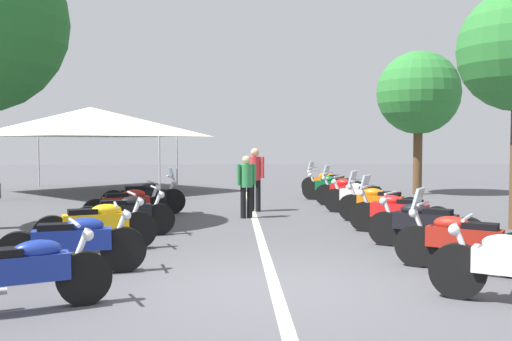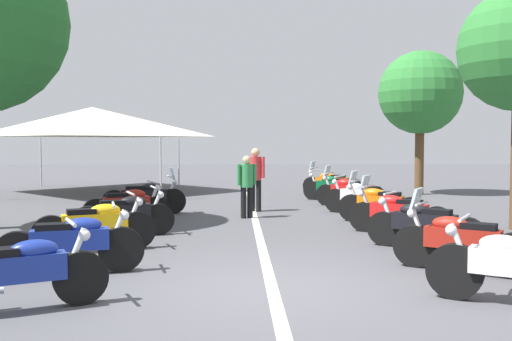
# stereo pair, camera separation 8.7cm
# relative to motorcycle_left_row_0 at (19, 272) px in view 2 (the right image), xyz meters

# --- Properties ---
(ground_plane) EXTENTS (80.00, 80.00, 0.00)m
(ground_plane) POSITION_rel_motorcycle_left_row_0_xyz_m (0.93, -2.89, -0.45)
(ground_plane) COLOR #4C4C51
(lane_centre_stripe) EXTENTS (19.84, 0.16, 0.01)m
(lane_centre_stripe) POSITION_rel_motorcycle_left_row_0_xyz_m (5.01, -2.89, -0.45)
(lane_centre_stripe) COLOR beige
(lane_centre_stripe) RESTS_ON ground_plane
(motorcycle_left_row_0) EXTENTS (1.01, 1.87, 1.00)m
(motorcycle_left_row_0) POSITION_rel_motorcycle_left_row_0_xyz_m (0.00, 0.00, 0.00)
(motorcycle_left_row_0) COLOR black
(motorcycle_left_row_0) RESTS_ON ground_plane
(motorcycle_left_row_1) EXTENTS (0.78, 2.05, 1.01)m
(motorcycle_left_row_1) POSITION_rel_motorcycle_left_row_0_xyz_m (1.76, -0.07, 0.01)
(motorcycle_left_row_1) COLOR black
(motorcycle_left_row_1) RESTS_ON ground_plane
(motorcycle_left_row_2) EXTENTS (0.96, 2.02, 1.02)m
(motorcycle_left_row_2) POSITION_rel_motorcycle_left_row_0_xyz_m (3.48, 0.00, 0.01)
(motorcycle_left_row_2) COLOR black
(motorcycle_left_row_2) RESTS_ON ground_plane
(motorcycle_left_row_3) EXTENTS (0.85, 1.98, 1.00)m
(motorcycle_left_row_3) POSITION_rel_motorcycle_left_row_0_xyz_m (5.01, -0.19, 0.00)
(motorcycle_left_row_3) COLOR black
(motorcycle_left_row_3) RESTS_ON ground_plane
(motorcycle_left_row_4) EXTENTS (0.98, 1.89, 0.99)m
(motorcycle_left_row_4) POSITION_rel_motorcycle_left_row_0_xyz_m (6.71, 0.08, -0.00)
(motorcycle_left_row_4) COLOR black
(motorcycle_left_row_4) RESTS_ON ground_plane
(motorcycle_left_row_5) EXTENTS (0.83, 2.15, 1.22)m
(motorcycle_left_row_5) POSITION_rel_motorcycle_left_row_0_xyz_m (8.42, -0.06, 0.02)
(motorcycle_left_row_5) COLOR black
(motorcycle_left_row_5) RESTS_ON ground_plane
(motorcycle_right_row_1) EXTENTS (1.25, 1.77, 1.21)m
(motorcycle_right_row_1) POSITION_rel_motorcycle_left_row_0_xyz_m (1.73, -5.70, 0.01)
(motorcycle_right_row_1) COLOR black
(motorcycle_right_row_1) RESTS_ON ground_plane
(motorcycle_right_row_2) EXTENTS (1.32, 1.78, 0.99)m
(motorcycle_right_row_2) POSITION_rel_motorcycle_left_row_0_xyz_m (3.45, -5.73, 0.00)
(motorcycle_right_row_2) COLOR black
(motorcycle_right_row_2) RESTS_ON ground_plane
(motorcycle_right_row_3) EXTENTS (1.34, 1.85, 1.20)m
(motorcycle_right_row_3) POSITION_rel_motorcycle_left_row_0_xyz_m (5.07, -5.74, 0.01)
(motorcycle_right_row_3) COLOR black
(motorcycle_right_row_3) RESTS_ON ground_plane
(motorcycle_right_row_4) EXTENTS (1.19, 1.81, 1.21)m
(motorcycle_right_row_4) POSITION_rel_motorcycle_left_row_0_xyz_m (6.67, -5.77, 0.02)
(motorcycle_right_row_4) COLOR black
(motorcycle_right_row_4) RESTS_ON ground_plane
(motorcycle_right_row_5) EXTENTS (1.34, 1.82, 1.00)m
(motorcycle_right_row_5) POSITION_rel_motorcycle_left_row_0_xyz_m (8.33, -5.72, 0.00)
(motorcycle_right_row_5) COLOR black
(motorcycle_right_row_5) RESTS_ON ground_plane
(motorcycle_right_row_6) EXTENTS (1.20, 1.90, 1.21)m
(motorcycle_right_row_6) POSITION_rel_motorcycle_left_row_0_xyz_m (10.06, -5.75, 0.01)
(motorcycle_right_row_6) COLOR black
(motorcycle_right_row_6) RESTS_ON ground_plane
(motorcycle_right_row_7) EXTENTS (1.27, 1.89, 0.99)m
(motorcycle_right_row_7) POSITION_rel_motorcycle_left_row_0_xyz_m (11.67, -5.57, -0.00)
(motorcycle_right_row_7) COLOR black
(motorcycle_right_row_7) RESTS_ON ground_plane
(motorcycle_right_row_8) EXTENTS (1.23, 1.96, 1.21)m
(motorcycle_right_row_8) POSITION_rel_motorcycle_left_row_0_xyz_m (13.37, -5.78, 0.02)
(motorcycle_right_row_8) COLOR black
(motorcycle_right_row_8) RESTS_ON ground_plane
(bystander_0) EXTENTS (0.32, 0.50, 1.73)m
(bystander_0) POSITION_rel_motorcycle_left_row_0_xyz_m (9.02, -2.96, 0.56)
(bystander_0) COLOR black
(bystander_0) RESTS_ON ground_plane
(bystander_1) EXTENTS (0.32, 0.49, 1.56)m
(bystander_1) POSITION_rel_motorcycle_left_row_0_xyz_m (7.70, -2.69, 0.45)
(bystander_1) COLOR black
(bystander_1) RESTS_ON ground_plane
(roadside_tree_2) EXTENTS (2.97, 2.97, 5.15)m
(roadside_tree_2) POSITION_rel_motorcycle_left_row_0_xyz_m (13.76, -9.04, 3.19)
(roadside_tree_2) COLOR brown
(roadside_tree_2) RESTS_ON ground_plane
(event_tent) EXTENTS (6.50, 6.50, 3.20)m
(event_tent) POSITION_rel_motorcycle_left_row_0_xyz_m (15.06, 2.95, 2.20)
(event_tent) COLOR beige
(event_tent) RESTS_ON ground_plane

